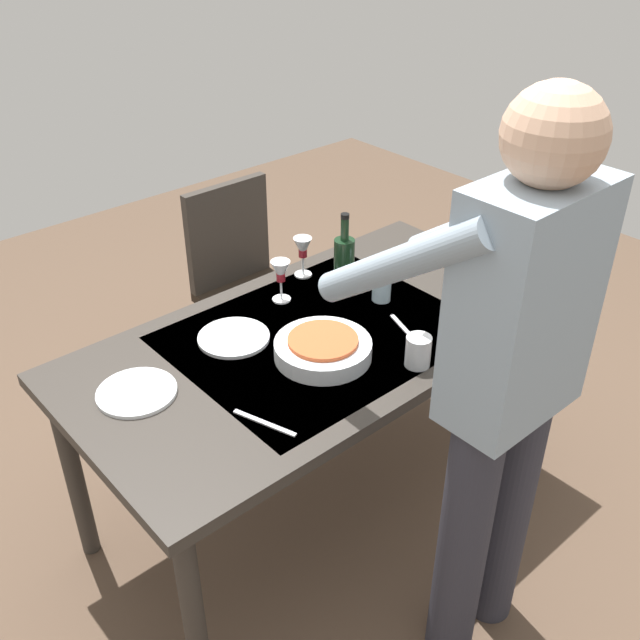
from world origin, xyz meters
The scene contains 14 objects.
ground_plane centered at (0.00, 0.00, 0.00)m, with size 6.00×6.00×0.00m, color brown.
dining_table centered at (0.00, 0.00, 0.68)m, with size 1.65×0.85×0.75m.
chair_near centered at (-0.27, -0.81, 0.53)m, with size 0.40×0.40×0.91m.
person_server centered at (-0.01, 0.69, 0.96)m, with size 0.42×0.61×1.69m.
wine_bottle centered at (-0.24, -0.15, 0.86)m, with size 0.07×0.07×0.30m.
wine_glass_left centered at (-0.21, -0.33, 0.86)m, with size 0.07×0.07×0.15m.
wine_glass_right centered at (-0.04, -0.25, 0.86)m, with size 0.07×0.07×0.15m.
water_cup_near_left centered at (-0.30, -0.02, 0.81)m, with size 0.06×0.06×0.11m, color silver.
water_cup_near_right centered at (-0.11, 0.32, 0.80)m, with size 0.08×0.08×0.10m, color silver.
serving_bowl_pasta centered at (0.08, 0.11, 0.79)m, with size 0.30×0.30×0.07m.
dinner_plate_near centered at (0.60, -0.11, 0.76)m, with size 0.23×0.23×0.01m, color silver.
dinner_plate_far centered at (0.23, -0.16, 0.76)m, with size 0.23×0.23×0.01m, color silver.
table_knife centered at (0.41, 0.24, 0.76)m, with size 0.01×0.20×0.01m, color silver.
table_fork centered at (-0.22, 0.17, 0.76)m, with size 0.01×0.18×0.01m, color silver.
Camera 1 is at (1.29, 1.47, 2.05)m, focal length 40.75 mm.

